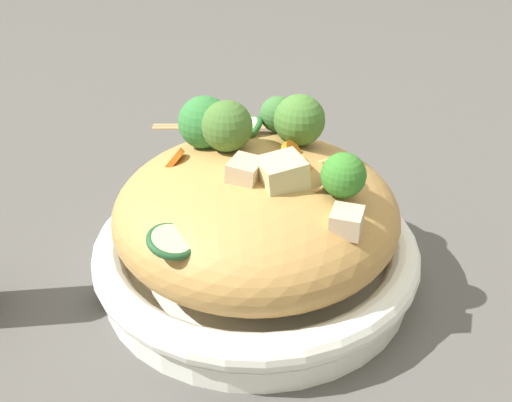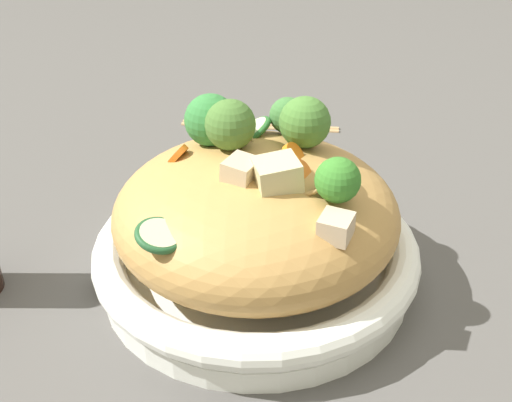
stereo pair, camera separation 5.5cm
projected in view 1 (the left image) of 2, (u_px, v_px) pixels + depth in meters
name	position (u px, v px, depth m)	size (l,w,h in m)	color
ground_plane	(256.00, 276.00, 0.60)	(3.00, 3.00, 0.00)	#504D4A
serving_bowl	(256.00, 254.00, 0.58)	(0.31, 0.31, 0.05)	white
noodle_heap	(256.00, 211.00, 0.56)	(0.27, 0.27, 0.12)	#B68748
broccoli_florets	(259.00, 128.00, 0.55)	(0.18, 0.17, 0.07)	#91B969
carrot_coins	(271.00, 155.00, 0.54)	(0.11, 0.15, 0.03)	orange
zucchini_slices	(215.00, 175.00, 0.53)	(0.21, 0.11, 0.04)	beige
chicken_chunks	(285.00, 183.00, 0.49)	(0.09, 0.11, 0.05)	#CFB58D
chopsticks_pair	(232.00, 125.00, 0.90)	(0.03, 0.24, 0.01)	tan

